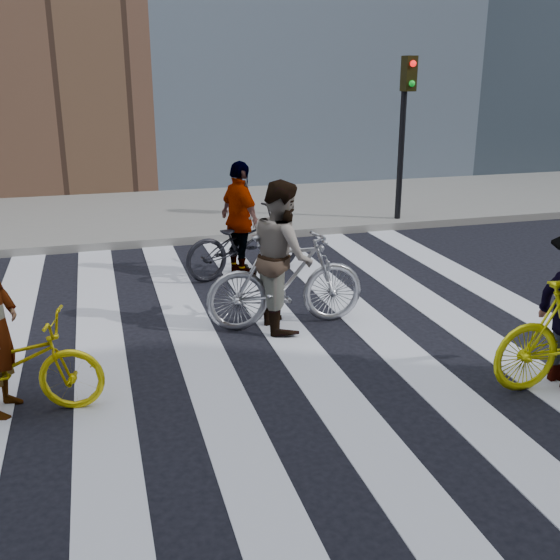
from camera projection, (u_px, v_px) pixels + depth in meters
name	position (u px, v px, depth m)	size (l,w,h in m)	color
ground	(251.00, 353.00, 7.45)	(100.00, 100.00, 0.00)	black
sidewalk_far	(171.00, 214.00, 14.29)	(100.00, 5.00, 0.15)	gray
zebra_crosswalk	(251.00, 353.00, 7.44)	(8.25, 10.00, 0.01)	silver
traffic_signal	(405.00, 112.00, 12.76)	(0.22, 0.42, 3.33)	black
bike_yellow_left	(5.00, 364.00, 6.07)	(0.63, 1.80, 0.94)	yellow
bike_silver_mid	(286.00, 280.00, 8.07)	(0.57, 2.00, 1.20)	#9D9EA6
bike_dark_rear	(244.00, 242.00, 10.14)	(0.70, 1.99, 1.05)	black
rider_mid	(282.00, 255.00, 7.95)	(0.90, 0.70, 1.85)	slate
rider_rear	(240.00, 219.00, 10.01)	(1.04, 0.43, 1.78)	slate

